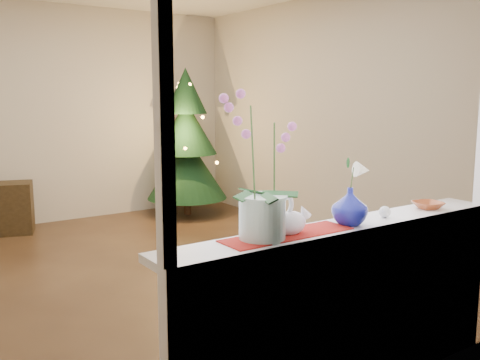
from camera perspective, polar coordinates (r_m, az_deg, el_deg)
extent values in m
plane|color=#322014|center=(5.00, -9.37, -9.62)|extent=(5.00, 5.00, 0.00)
cube|color=beige|center=(7.09, -18.41, 6.64)|extent=(4.50, 0.10, 2.70)
cube|color=beige|center=(2.70, 13.28, 3.73)|extent=(4.50, 0.10, 2.70)
cube|color=beige|center=(6.05, 10.05, 6.63)|extent=(0.10, 5.00, 2.70)
cube|color=white|center=(2.95, 12.03, -14.11)|extent=(2.20, 0.08, 0.88)
cube|color=white|center=(2.86, 11.02, -5.06)|extent=(2.20, 0.26, 0.04)
cube|color=maroon|center=(2.60, 5.13, -5.81)|extent=(0.70, 0.20, 0.01)
imported|color=navy|center=(2.83, 11.64, -2.47)|extent=(0.27, 0.27, 0.23)
sphere|color=silver|center=(3.06, 15.19, -3.30)|extent=(0.08, 0.08, 0.06)
imported|color=brown|center=(3.37, 19.41, -2.60)|extent=(0.18, 0.18, 0.04)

